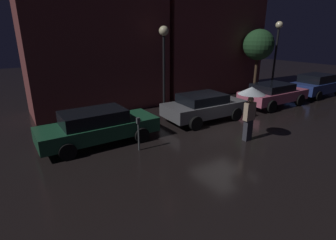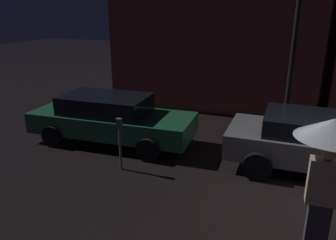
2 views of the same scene
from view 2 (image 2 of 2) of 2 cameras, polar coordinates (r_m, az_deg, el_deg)
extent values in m
plane|color=black|center=(7.36, 25.71, -12.93)|extent=(60.00, 60.00, 0.00)
cube|color=brown|center=(13.04, 8.48, 18.23)|extent=(7.50, 3.00, 7.12)
cube|color=#1E5638|center=(9.41, -9.64, -0.43)|extent=(4.61, 1.74, 0.57)
cube|color=black|center=(9.34, -10.81, 2.77)|extent=(2.41, 1.51, 0.49)
cylinder|color=black|center=(9.68, 0.24, -1.39)|extent=(0.61, 0.22, 0.61)
cylinder|color=black|center=(8.23, -3.52, -5.17)|extent=(0.61, 0.22, 0.61)
cylinder|color=black|center=(10.88, -14.08, 0.34)|extent=(0.61, 0.22, 0.61)
cylinder|color=black|center=(9.62, -19.40, -2.64)|extent=(0.61, 0.22, 0.61)
cube|color=slate|center=(8.37, 24.65, -4.12)|extent=(4.16, 1.96, 0.60)
cube|color=black|center=(8.18, 24.00, -0.71)|extent=(2.19, 1.68, 0.42)
cylinder|color=black|center=(9.28, 16.16, -2.91)|extent=(0.66, 0.22, 0.66)
cylinder|color=black|center=(7.59, 15.26, -7.80)|extent=(0.66, 0.22, 0.66)
cube|color=#383842|center=(5.81, 24.46, -16.62)|extent=(0.33, 0.22, 0.87)
cube|color=#D1B293|center=(5.42, 25.60, -9.68)|extent=(0.47, 0.22, 0.72)
sphere|color=tan|center=(5.22, 26.33, -5.03)|extent=(0.23, 0.23, 0.23)
cylinder|color=black|center=(5.30, 26.02, -7.04)|extent=(0.02, 0.02, 0.84)
cone|color=silver|center=(5.10, 26.91, -1.30)|extent=(1.05, 1.05, 0.29)
cylinder|color=#4C5154|center=(7.79, -8.29, -4.96)|extent=(0.06, 0.06, 1.06)
cube|color=#4C5154|center=(7.56, -8.52, -0.52)|extent=(0.12, 0.10, 0.22)
cylinder|color=black|center=(10.52, 20.65, 8.66)|extent=(0.14, 0.14, 4.01)
camera|label=1|loc=(7.53, -86.45, 5.56)|focal=28.00mm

